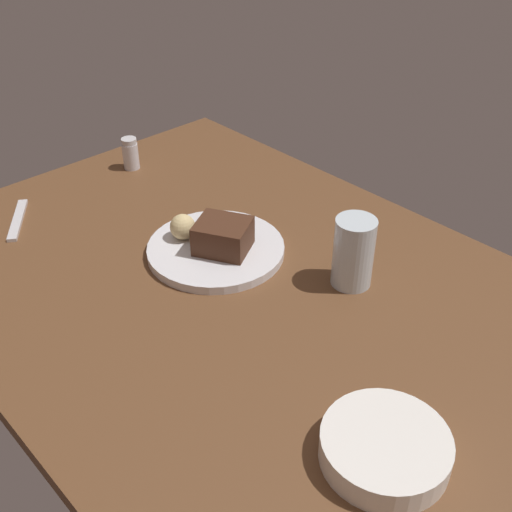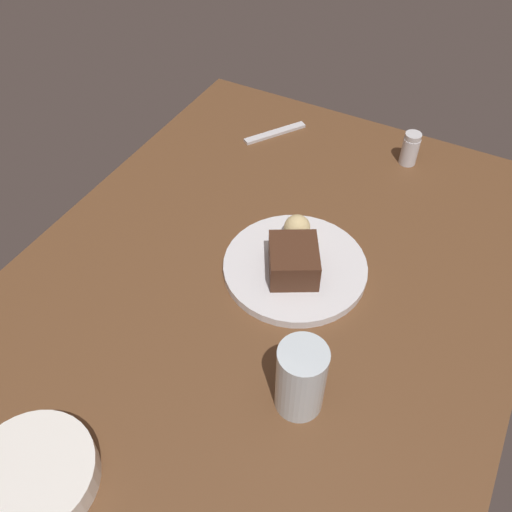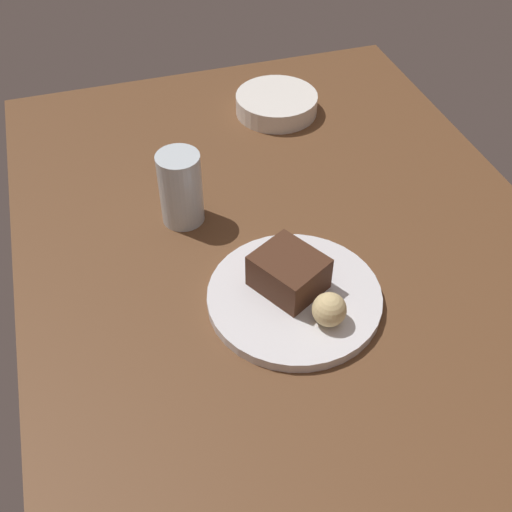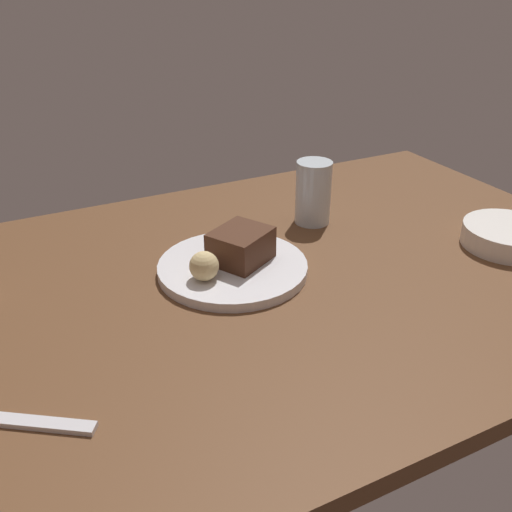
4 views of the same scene
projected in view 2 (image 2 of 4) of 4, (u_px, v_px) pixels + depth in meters
dining_table at (251, 307)px, 91.84cm from camera, size 120.00×84.00×3.00cm
dessert_plate at (295, 267)px, 94.83cm from camera, size 25.01×25.01×1.62cm
chocolate_cake_slice at (294, 261)px, 91.07cm from camera, size 12.05×11.58×5.47cm
bread_roll at (297, 227)px, 97.01cm from camera, size 4.72×4.72×4.72cm
salt_shaker at (410, 149)px, 113.74cm from camera, size 3.57×3.57×7.19cm
water_glass at (301, 379)px, 73.79cm from camera, size 6.91×6.91×12.40cm
side_bowl at (34, 476)px, 69.16cm from camera, size 16.24×16.24×3.82cm
dessert_spoon at (275, 133)px, 123.13cm from camera, size 13.42×9.92×0.70cm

